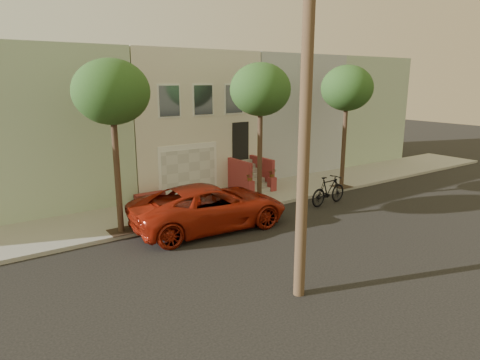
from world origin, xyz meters
TOP-DOWN VIEW (x-y plane):
  - ground at (0.00, 0.00)m, footprint 90.00×90.00m
  - sidewalk at (0.00, 5.35)m, footprint 40.00×3.70m
  - house_row at (0.00, 11.19)m, footprint 33.10×11.70m
  - tree_left at (-5.50, 3.90)m, footprint 2.70×2.57m
  - tree_mid at (1.00, 3.90)m, footprint 2.70×2.57m
  - tree_right at (6.50, 3.90)m, footprint 2.70×2.57m
  - pickup_truck at (-2.29, 2.76)m, footprint 6.43×3.30m
  - motorcycle at (3.85, 2.32)m, footprint 2.34×0.84m

SIDE VIEW (x-z plane):
  - ground at x=0.00m, z-range 0.00..0.00m
  - sidewalk at x=0.00m, z-range 0.00..0.15m
  - motorcycle at x=3.85m, z-range 0.00..1.38m
  - pickup_truck at x=-2.29m, z-range 0.00..1.74m
  - house_row at x=0.00m, z-range 0.14..7.14m
  - tree_left at x=-5.50m, z-range 2.11..8.41m
  - tree_mid at x=1.00m, z-range 2.11..8.41m
  - tree_right at x=6.50m, z-range 2.11..8.41m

